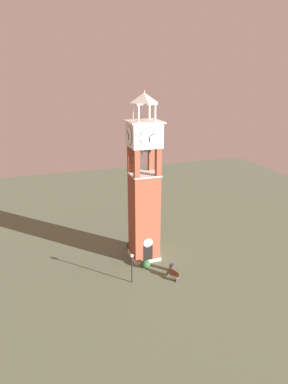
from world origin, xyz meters
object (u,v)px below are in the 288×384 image
clock_tower (144,194)px  trash_bin (172,268)px  lamp_post (132,263)px  park_bench (173,274)px

clock_tower → trash_bin: 8.78m
lamp_post → clock_tower: bearing=58.4°
clock_tower → trash_bin: size_ratio=24.01×
trash_bin → park_bench: bearing=-105.9°
clock_tower → park_bench: bearing=-74.0°
clock_tower → park_bench: 9.33m
park_bench → lamp_post: size_ratio=0.49×
lamp_post → trash_bin: lamp_post is taller
park_bench → trash_bin: (0.39, 1.36, -0.08)m
lamp_post → trash_bin: 5.24m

